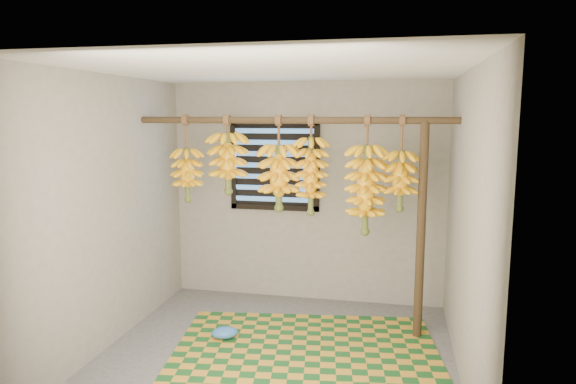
% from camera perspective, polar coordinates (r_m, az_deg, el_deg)
% --- Properties ---
extents(floor, '(3.00, 3.00, 0.01)m').
position_cam_1_polar(floor, '(4.59, -1.51, -18.03)').
color(floor, '#4D4D4D').
rests_on(floor, ground).
extents(ceiling, '(3.00, 3.00, 0.01)m').
position_cam_1_polar(ceiling, '(4.12, -1.64, 13.53)').
color(ceiling, silver).
rests_on(ceiling, wall_back).
extents(wall_back, '(3.00, 0.01, 2.40)m').
position_cam_1_polar(wall_back, '(5.64, 2.03, -0.10)').
color(wall_back, gray).
rests_on(wall_back, floor).
extents(wall_left, '(0.01, 3.00, 2.40)m').
position_cam_1_polar(wall_left, '(4.77, -19.46, -2.18)').
color(wall_left, gray).
rests_on(wall_left, floor).
extents(wall_right, '(0.01, 3.00, 2.40)m').
position_cam_1_polar(wall_right, '(4.11, 19.32, -3.83)').
color(wall_right, gray).
rests_on(wall_right, floor).
extents(window, '(1.00, 0.04, 1.00)m').
position_cam_1_polar(window, '(5.65, -1.51, 2.98)').
color(window, black).
rests_on(window, wall_back).
extents(hanging_pole, '(3.00, 0.06, 0.06)m').
position_cam_1_polar(hanging_pole, '(4.79, 0.38, 7.98)').
color(hanging_pole, '#40311C').
rests_on(hanging_pole, wall_left).
extents(support_post, '(0.08, 0.08, 2.00)m').
position_cam_1_polar(support_post, '(4.81, 14.56, -4.31)').
color(support_post, '#40311C').
rests_on(support_post, floor).
extents(woven_mat, '(2.53, 2.14, 0.01)m').
position_cam_1_polar(woven_mat, '(4.61, 1.94, -17.78)').
color(woven_mat, '#174F1E').
rests_on(woven_mat, floor).
extents(plastic_bag, '(0.30, 0.27, 0.10)m').
position_cam_1_polar(plastic_bag, '(4.94, -7.05, -15.26)').
color(plastic_bag, '#326ABC').
rests_on(plastic_bag, woven_mat).
extents(banana_bunch_a, '(0.30, 0.30, 0.85)m').
position_cam_1_polar(banana_bunch_a, '(5.13, -11.12, 1.89)').
color(banana_bunch_a, brown).
rests_on(banana_bunch_a, hanging_pole).
extents(banana_bunch_b, '(0.36, 0.36, 0.76)m').
position_cam_1_polar(banana_bunch_b, '(4.97, -6.69, 3.19)').
color(banana_bunch_b, brown).
rests_on(banana_bunch_b, hanging_pole).
extents(banana_bunch_c, '(0.38, 0.38, 0.90)m').
position_cam_1_polar(banana_bunch_c, '(4.85, -1.02, 1.62)').
color(banana_bunch_c, brown).
rests_on(banana_bunch_c, hanging_pole).
extents(banana_bunch_d, '(0.31, 0.31, 0.93)m').
position_cam_1_polar(banana_bunch_d, '(4.78, 2.56, 1.80)').
color(banana_bunch_d, brown).
rests_on(banana_bunch_d, hanging_pole).
extents(banana_bunch_e, '(0.36, 0.36, 1.09)m').
position_cam_1_polar(banana_bunch_e, '(4.74, 8.65, 0.24)').
color(banana_bunch_e, brown).
rests_on(banana_bunch_e, hanging_pole).
extents(banana_bunch_f, '(0.29, 0.29, 0.86)m').
position_cam_1_polar(banana_bunch_f, '(4.72, 12.38, 1.25)').
color(banana_bunch_f, brown).
rests_on(banana_bunch_f, hanging_pole).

